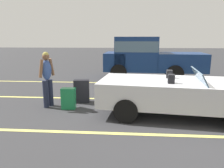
% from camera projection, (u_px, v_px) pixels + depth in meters
% --- Properties ---
extents(ground_plane, '(80.00, 80.00, 0.00)m').
position_uv_depth(ground_plane, '(176.00, 114.00, 5.87)').
color(ground_plane, '#333335').
extents(lot_line_near, '(18.00, 0.12, 0.01)m').
position_uv_depth(lot_line_near, '(189.00, 136.00, 4.57)').
color(lot_line_near, '#EAE066').
rests_on(lot_line_near, ground_plane).
extents(lot_line_mid, '(18.00, 0.12, 0.01)m').
position_uv_depth(lot_line_mid, '(167.00, 100.00, 7.20)').
color(lot_line_mid, '#EAE066').
rests_on(lot_line_mid, ground_plane).
extents(lot_line_far, '(18.00, 0.12, 0.01)m').
position_uv_depth(lot_line_far, '(157.00, 83.00, 9.84)').
color(lot_line_far, '#EAE066').
rests_on(lot_line_far, ground_plane).
extents(convertible_car, '(4.31, 2.23, 1.24)m').
position_uv_depth(convertible_car, '(185.00, 94.00, 5.71)').
color(convertible_car, silver).
rests_on(convertible_car, ground_plane).
extents(suitcase_large_black, '(0.51, 0.36, 0.74)m').
position_uv_depth(suitcase_large_black, '(82.00, 91.00, 6.92)').
color(suitcase_large_black, black).
rests_on(suitcase_large_black, ground_plane).
extents(suitcase_medium_bright, '(0.41, 0.25, 0.62)m').
position_uv_depth(suitcase_medium_bright, '(69.00, 98.00, 6.28)').
color(suitcase_medium_bright, '#19723F').
rests_on(suitcase_medium_bright, ground_plane).
extents(traveler_person, '(0.34, 0.58, 1.65)m').
position_uv_depth(traveler_person, '(47.00, 76.00, 6.35)').
color(traveler_person, '#1E2338').
rests_on(traveler_person, ground_plane).
extents(parked_pickup_truck_near, '(5.09, 2.27, 2.10)m').
position_uv_depth(parked_pickup_truck_near, '(146.00, 57.00, 11.04)').
color(parked_pickup_truck_near, navy).
rests_on(parked_pickup_truck_near, ground_plane).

